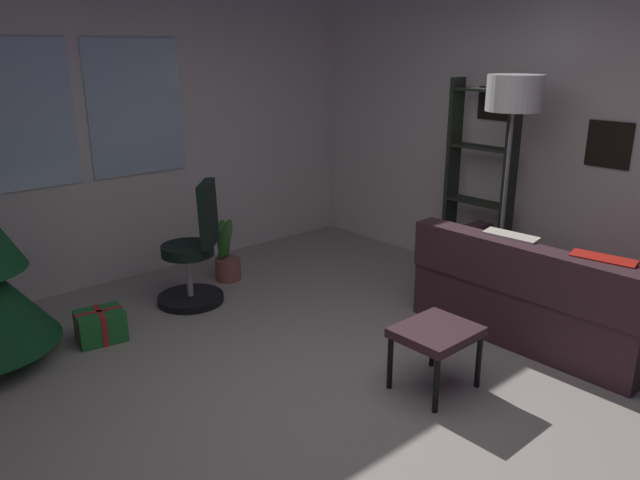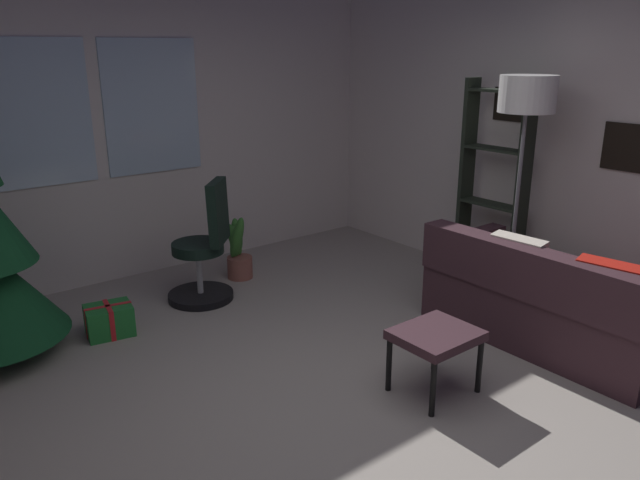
{
  "view_description": "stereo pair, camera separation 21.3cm",
  "coord_description": "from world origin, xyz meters",
  "views": [
    {
      "loc": [
        -2.36,
        -2.26,
        2.09
      ],
      "look_at": [
        0.04,
        0.44,
        0.95
      ],
      "focal_mm": 34.3,
      "sensor_mm": 36.0,
      "label": 1
    },
    {
      "loc": [
        -2.2,
        -2.4,
        2.09
      ],
      "look_at": [
        0.04,
        0.44,
        0.95
      ],
      "focal_mm": 34.3,
      "sensor_mm": 36.0,
      "label": 2
    }
  ],
  "objects": [
    {
      "name": "floor_lamp",
      "position": [
        2.02,
        0.37,
        1.66
      ],
      "size": [
        0.43,
        0.43,
        1.89
      ],
      "color": "slate",
      "rests_on": "ground_plane"
    },
    {
      "name": "office_chair",
      "position": [
        0.08,
        2.06,
        0.41
      ],
      "size": [
        0.59,
        0.59,
        1.05
      ],
      "color": "black",
      "rests_on": "ground_plane"
    },
    {
      "name": "wall_back_with_windows",
      "position": [
        -0.02,
        3.07,
        1.44
      ],
      "size": [
        5.06,
        0.12,
        2.86
      ],
      "color": "silver",
      "rests_on": "ground_plane"
    },
    {
      "name": "footstool",
      "position": [
        0.49,
        -0.16,
        0.36
      ],
      "size": [
        0.49,
        0.43,
        0.42
      ],
      "color": "#3C242B",
      "rests_on": "ground_plane"
    },
    {
      "name": "gift_box_green",
      "position": [
        -0.83,
        1.91,
        0.12
      ],
      "size": [
        0.38,
        0.32,
        0.24
      ],
      "color": "#1E722D",
      "rests_on": "ground_plane"
    },
    {
      "name": "wall_right_with_frames",
      "position": [
        2.58,
        0.0,
        1.43
      ],
      "size": [
        0.12,
        6.05,
        2.86
      ],
      "color": "silver",
      "rests_on": "ground_plane"
    },
    {
      "name": "ground_plane",
      "position": [
        0.0,
        0.0,
        -0.05
      ],
      "size": [
        5.06,
        6.05,
        0.1
      ],
      "primitive_type": "cube",
      "color": "#9D948A"
    },
    {
      "name": "couch",
      "position": [
        1.83,
        -0.29,
        0.29
      ],
      "size": [
        1.48,
        1.75,
        0.81
      ],
      "color": "#3C242B",
      "rests_on": "ground_plane"
    },
    {
      "name": "potted_plant",
      "position": [
        0.58,
        2.36,
        0.25
      ],
      "size": [
        0.28,
        0.38,
        0.64
      ],
      "color": "#925447",
      "rests_on": "ground_plane"
    },
    {
      "name": "bookshelf",
      "position": [
        2.32,
        0.82,
        0.8
      ],
      "size": [
        0.18,
        0.64,
        1.84
      ],
      "color": "black",
      "rests_on": "ground_plane"
    }
  ]
}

